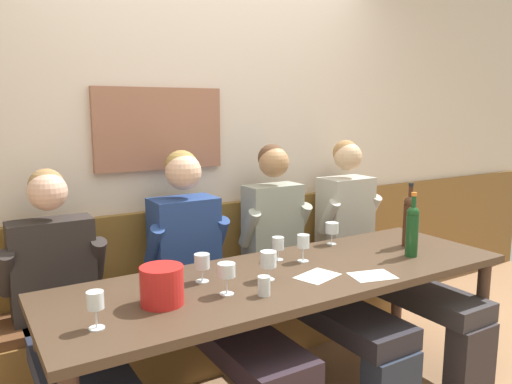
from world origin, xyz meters
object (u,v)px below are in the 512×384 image
at_px(wall_bench, 227,311).
at_px(wine_glass_near_bucket, 303,243).
at_px(wine_glass_center_front, 202,263).
at_px(wine_bottle_amber_mid, 409,219).
at_px(wine_glass_mid_right, 226,271).
at_px(wine_glass_center_rear, 278,245).
at_px(water_tumbler_center, 264,286).
at_px(person_left_seat, 304,264).
at_px(wine_bottle_green_tall, 412,229).
at_px(dining_table, 290,287).
at_px(person_right_seat, 69,322).
at_px(wine_glass_left_end, 95,303).
at_px(wine_glass_right_end, 268,260).
at_px(person_center_right_seat, 376,245).
at_px(person_center_left_seat, 208,279).
at_px(wine_glass_by_bottle, 332,228).
at_px(ice_bucket, 162,285).

relative_size(wall_bench, wine_glass_near_bucket, 18.36).
bearing_deg(wine_glass_center_front, wine_bottle_amber_mid, -3.28).
bearing_deg(wall_bench, wine_glass_center_front, -126.95).
bearing_deg(wine_glass_mid_right, wine_glass_center_rear, 32.26).
distance_m(wall_bench, wine_bottle_amber_mid, 1.27).
height_order(wine_glass_center_rear, water_tumbler_center, wine_glass_center_rear).
bearing_deg(person_left_seat, wine_bottle_green_tall, -48.30).
xyz_separation_m(wine_glass_center_rear, wine_glass_near_bucket, (0.10, -0.09, 0.02)).
height_order(wall_bench, wine_bottle_green_tall, wine_bottle_green_tall).
distance_m(dining_table, wine_glass_center_front, 0.48).
height_order(dining_table, wine_glass_center_rear, wine_glass_center_rear).
bearing_deg(person_right_seat, wine_glass_left_end, -87.50).
bearing_deg(person_right_seat, wine_glass_right_end, -21.15).
bearing_deg(wine_glass_center_front, wine_glass_near_bucket, 0.51).
bearing_deg(person_center_right_seat, wine_glass_center_rear, -170.19).
bearing_deg(wine_glass_near_bucket, water_tumbler_center, -145.29).
xyz_separation_m(wall_bench, person_right_seat, (-1.01, -0.38, 0.31)).
bearing_deg(wine_glass_center_rear, wine_glass_left_end, -161.49).
distance_m(dining_table, person_center_right_seat, 1.02).
bearing_deg(person_center_left_seat, wine_glass_right_end, -71.13).
relative_size(person_left_seat, water_tumbler_center, 15.31).
height_order(wine_glass_by_bottle, wine_glass_mid_right, wine_glass_mid_right).
xyz_separation_m(person_center_left_seat, wine_glass_left_end, (-0.71, -0.50, 0.19)).
bearing_deg(wine_glass_right_end, person_left_seat, 36.47).
relative_size(wine_bottle_amber_mid, wine_glass_center_front, 2.81).
height_order(wine_glass_right_end, water_tumbler_center, wine_glass_right_end).
distance_m(wall_bench, water_tumbler_center, 1.05).
bearing_deg(dining_table, wine_bottle_green_tall, -9.42).
height_order(dining_table, wine_glass_right_end, wine_glass_right_end).
height_order(person_left_seat, wine_bottle_amber_mid, person_left_seat).
xyz_separation_m(person_left_seat, wine_glass_center_front, (-0.77, -0.22, 0.19)).
relative_size(wine_glass_left_end, wine_glass_center_front, 1.07).
xyz_separation_m(person_center_left_seat, wine_glass_right_end, (0.13, -0.39, 0.19)).
bearing_deg(water_tumbler_center, dining_table, 34.66).
xyz_separation_m(person_center_left_seat, water_tumbler_center, (0.01, -0.55, 0.13)).
distance_m(wine_glass_by_bottle, wine_glass_mid_right, 1.01).
bearing_deg(wall_bench, wine_glass_by_bottle, -36.91).
distance_m(wine_bottle_green_tall, wine_glass_right_end, 0.89).
height_order(person_left_seat, person_center_right_seat, person_center_right_seat).
bearing_deg(wine_bottle_amber_mid, wine_glass_center_front, 176.72).
height_order(wine_glass_center_front, wine_glass_near_bucket, wine_glass_near_bucket).
relative_size(ice_bucket, wine_glass_by_bottle, 1.36).
xyz_separation_m(person_right_seat, wine_glass_left_end, (0.02, -0.45, 0.24)).
distance_m(wine_glass_center_rear, wine_glass_left_end, 1.11).
xyz_separation_m(wine_glass_by_bottle, wine_glass_near_bucket, (-0.35, -0.18, 0.00)).
height_order(wine_glass_right_end, wine_glass_by_bottle, wine_glass_right_end).
distance_m(wine_bottle_green_tall, wine_glass_by_bottle, 0.48).
distance_m(person_center_left_seat, ice_bucket, 0.60).
relative_size(dining_table, wine_glass_right_end, 17.10).
relative_size(dining_table, wine_glass_center_front, 17.72).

